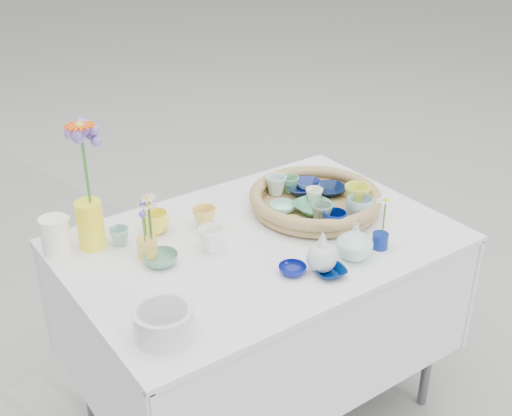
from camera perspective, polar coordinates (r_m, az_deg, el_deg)
ground at (r=2.60m, az=0.27°, el=-17.39°), size 80.00×80.00×0.00m
display_table at (r=2.60m, az=0.27°, el=-17.39°), size 1.26×0.86×0.77m
wicker_tray at (r=2.30m, az=5.28°, el=0.68°), size 0.47×0.47×0.08m
tray_ceramic_0 at (r=2.39m, az=4.33°, el=1.78°), size 0.19×0.19×0.03m
tray_ceramic_1 at (r=2.40m, az=6.60°, el=1.59°), size 0.14×0.14×0.03m
tray_ceramic_2 at (r=2.30m, az=8.96°, el=1.01°), size 0.11×0.11×0.09m
tray_ceramic_3 at (r=2.26m, az=5.11°, el=0.03°), size 0.14×0.14×0.03m
tray_ceramic_4 at (r=2.18m, az=5.86°, el=-0.47°), size 0.10×0.10×0.07m
tray_ceramic_5 at (r=2.26m, az=2.37°, el=0.02°), size 0.12×0.12×0.03m
tray_ceramic_6 at (r=2.37m, az=1.79°, el=2.03°), size 0.10×0.10×0.07m
tray_ceramic_7 at (r=2.31m, az=5.19°, el=1.06°), size 0.08×0.08×0.06m
tray_ceramic_8 at (r=2.43m, az=4.69°, el=2.08°), size 0.10×0.10×0.03m
tray_ceramic_9 at (r=2.15m, az=7.03°, el=-1.12°), size 0.10×0.10×0.06m
tray_ceramic_10 at (r=2.16m, az=3.11°, el=-1.40°), size 0.11×0.11×0.03m
tray_ceramic_11 at (r=2.23m, az=9.20°, el=0.02°), size 0.12×0.12×0.08m
tray_ceramic_12 at (r=2.39m, az=3.04°, el=2.11°), size 0.08×0.08×0.06m
loose_ceramic_0 at (r=2.18m, az=-8.92°, el=-1.28°), size 0.12×0.12×0.07m
loose_ceramic_1 at (r=2.18m, az=-4.60°, el=-0.88°), size 0.10×0.10×0.08m
loose_ceramic_2 at (r=2.01m, az=-8.48°, el=-4.52°), size 0.14×0.14×0.03m
loose_ceramic_3 at (r=2.05m, az=-4.02°, el=-2.81°), size 0.10×0.10×0.08m
loose_ceramic_4 at (r=1.95m, az=3.25°, el=-5.49°), size 0.10×0.10×0.03m
loose_ceramic_5 at (r=2.13m, az=-12.04°, el=-2.48°), size 0.08×0.08×0.06m
loose_ceramic_6 at (r=1.95m, az=6.59°, el=-5.64°), size 0.11×0.11×0.02m
fluted_bowl at (r=1.71m, az=-8.20°, el=-10.07°), size 0.21×0.21×0.08m
bud_vase_paleblue at (r=1.94m, az=5.89°, el=-3.78°), size 0.11×0.11×0.14m
bud_vase_seafoam at (r=2.02m, az=8.79°, el=-2.91°), size 0.15×0.15×0.12m
bud_vase_cobalt at (r=2.10m, az=10.98°, el=-2.87°), size 0.06×0.06×0.05m
single_daisy at (r=2.08m, az=11.32°, el=-0.76°), size 0.10×0.10×0.13m
tall_vase_yellow at (r=2.11m, az=-14.50°, el=-1.44°), size 0.09×0.09×0.16m
gerbera at (r=2.02m, az=-14.98°, el=3.69°), size 0.11×0.11×0.28m
hydrangea at (r=2.04m, az=-14.86°, el=3.36°), size 0.11×0.11×0.30m
white_pitcher at (r=2.12m, az=-17.42°, el=-2.33°), size 0.15×0.12×0.12m
daisy_cup at (r=2.04m, az=-9.64°, el=-3.47°), size 0.08×0.08×0.07m
daisy_posy at (r=1.99m, az=-9.73°, el=-0.88°), size 0.08×0.08×0.14m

